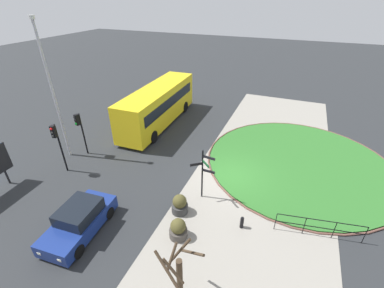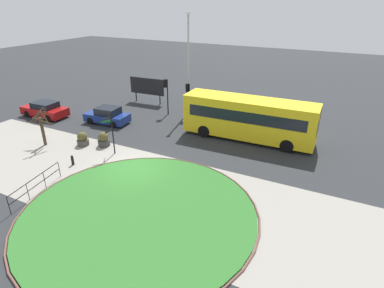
{
  "view_description": "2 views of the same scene",
  "coord_description": "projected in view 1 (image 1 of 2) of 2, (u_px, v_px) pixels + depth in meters",
  "views": [
    {
      "loc": [
        -13.56,
        -2.67,
        10.39
      ],
      "look_at": [
        1.07,
        3.31,
        1.11
      ],
      "focal_mm": 24.36,
      "sensor_mm": 36.0,
      "label": 1
    },
    {
      "loc": [
        11.95,
        -14.88,
        10.44
      ],
      "look_at": [
        2.58,
        3.52,
        0.9
      ],
      "focal_mm": 29.78,
      "sensor_mm": 36.0,
      "label": 2
    }
  ],
  "objects": [
    {
      "name": "traffic_light_near",
      "position": [
        79.0,
        125.0,
        18.06
      ],
      "size": [
        0.49,
        0.3,
        3.21
      ],
      "rotation": [
        0.0,
        0.0,
        2.97
      ],
      "color": "black",
      "rests_on": "ground"
    },
    {
      "name": "planter_near_signpost",
      "position": [
        178.0,
        229.0,
        12.54
      ],
      "size": [
        0.89,
        0.89,
        1.09
      ],
      "color": "#47423D",
      "rests_on": "ground"
    },
    {
      "name": "street_tree_bare",
      "position": [
        179.0,
        273.0,
        9.48
      ],
      "size": [
        1.66,
        1.64,
        2.94
      ],
      "color": "#423323",
      "rests_on": "ground"
    },
    {
      "name": "signpost_directional",
      "position": [
        203.0,
        171.0,
        14.25
      ],
      "size": [
        0.54,
        1.29,
        3.19
      ],
      "color": "black",
      "rests_on": "ground"
    },
    {
      "name": "bus_yellow",
      "position": [
        158.0,
        105.0,
        22.89
      ],
      "size": [
        10.44,
        2.78,
        3.32
      ],
      "rotation": [
        0.0,
        0.0,
        0.03
      ],
      "color": "yellow",
      "rests_on": "ground"
    },
    {
      "name": "sidewalk_paving",
      "position": [
        260.0,
        182.0,
        16.38
      ],
      "size": [
        32.0,
        8.49,
        0.02
      ],
      "primitive_type": "cube",
      "color": "gray",
      "rests_on": "ground"
    },
    {
      "name": "ground",
      "position": [
        233.0,
        176.0,
        16.96
      ],
      "size": [
        120.0,
        120.0,
        0.0
      ],
      "primitive_type": "plane",
      "color": "#282B2D"
    },
    {
      "name": "car_near_lane",
      "position": [
        80.0,
        221.0,
        12.75
      ],
      "size": [
        4.11,
        2.11,
        1.49
      ],
      "rotation": [
        0.0,
        0.0,
        3.22
      ],
      "color": "navy",
      "rests_on": "ground"
    },
    {
      "name": "grass_island",
      "position": [
        298.0,
        162.0,
        18.22
      ],
      "size": [
        12.4,
        12.4,
        0.1
      ],
      "primitive_type": "cylinder",
      "color": "#2D6B28",
      "rests_on": "ground"
    },
    {
      "name": "traffic_light_far",
      "position": [
        57.0,
        138.0,
        16.11
      ],
      "size": [
        0.48,
        0.32,
        3.44
      ],
      "rotation": [
        0.0,
        0.0,
        3.39
      ],
      "color": "black",
      "rests_on": "ground"
    },
    {
      "name": "railing_grass_edge",
      "position": [
        320.0,
        226.0,
        12.45
      ],
      "size": [
        0.75,
        4.02,
        1.09
      ],
      "rotation": [
        0.0,
        0.0,
        4.89
      ],
      "color": "black",
      "rests_on": "ground"
    },
    {
      "name": "bollard_foreground",
      "position": [
        242.0,
        222.0,
        13.08
      ],
      "size": [
        0.18,
        0.18,
        0.72
      ],
      "color": "black",
      "rests_on": "ground"
    },
    {
      "name": "lamppost_tall",
      "position": [
        52.0,
        90.0,
        16.71
      ],
      "size": [
        0.32,
        0.32,
        9.26
      ],
      "color": "#B7B7BC",
      "rests_on": "ground"
    },
    {
      "name": "grass_kerb_ring",
      "position": [
        298.0,
        162.0,
        18.22
      ],
      "size": [
        12.71,
        12.71,
        0.11
      ],
      "primitive_type": "torus",
      "color": "brown",
      "rests_on": "ground"
    },
    {
      "name": "planter_kerbside",
      "position": [
        180.0,
        205.0,
        13.96
      ],
      "size": [
        0.89,
        0.89,
        1.13
      ],
      "color": "#383838",
      "rests_on": "ground"
    }
  ]
}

